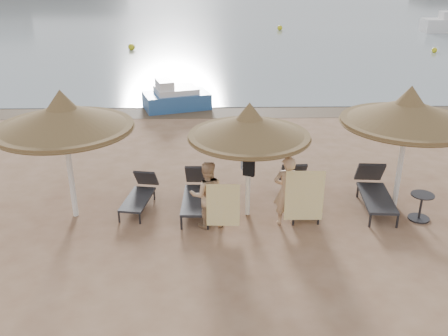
# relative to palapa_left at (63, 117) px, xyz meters

# --- Properties ---
(ground) EXTENTS (160.00, 160.00, 0.00)m
(ground) POSITION_rel_palapa_left_xyz_m (3.43, -1.25, -2.41)
(ground) COLOR #9B755B
(ground) RESTS_ON ground
(wet_sand_strip) EXTENTS (200.00, 1.60, 0.01)m
(wet_sand_strip) POSITION_rel_palapa_left_xyz_m (3.43, 8.15, -2.40)
(wet_sand_strip) COLOR brown
(wet_sand_strip) RESTS_ON ground
(palapa_left) EXTENTS (3.05, 3.05, 3.02)m
(palapa_left) POSITION_rel_palapa_left_xyz_m (0.00, 0.00, 0.00)
(palapa_left) COLOR white
(palapa_left) RESTS_ON ground
(palapa_center) EXTENTS (2.75, 2.75, 2.72)m
(palapa_center) POSITION_rel_palapa_left_xyz_m (4.03, -0.02, -0.24)
(palapa_center) COLOR white
(palapa_center) RESTS_ON ground
(palapa_right) EXTENTS (3.02, 3.02, 3.00)m
(palapa_right) POSITION_rel_palapa_left_xyz_m (7.63, 0.28, -0.02)
(palapa_right) COLOR white
(palapa_right) RESTS_ON ground
(lounger_far_left) EXTENTS (0.80, 1.70, 0.73)m
(lounger_far_left) POSITION_rel_palapa_left_xyz_m (1.46, 0.48, -2.08)
(lounger_far_left) COLOR #28282C
(lounger_far_left) RESTS_ON ground
(lounger_near_left) EXTENTS (0.71, 1.98, 0.88)m
(lounger_near_left) POSITION_rel_palapa_left_xyz_m (2.85, 0.35, -2.01)
(lounger_near_left) COLOR #28282C
(lounger_near_left) RESTS_ON ground
(lounger_near_right) EXTENTS (0.71, 1.94, 0.86)m
(lounger_near_right) POSITION_rel_palapa_left_xyz_m (5.28, 0.48, -2.02)
(lounger_near_right) COLOR #28282C
(lounger_near_right) RESTS_ON ground
(lounger_far_right) EXTENTS (0.83, 2.05, 0.90)m
(lounger_far_right) POSITION_rel_palapa_left_xyz_m (7.13, 0.37, -2.00)
(lounger_far_right) COLOR #28282C
(lounger_far_right) RESTS_ON ground
(side_table) EXTENTS (0.53, 0.53, 0.64)m
(side_table) POSITION_rel_palapa_left_xyz_m (7.99, -0.34, -2.11)
(side_table) COLOR #28282C
(side_table) RESTS_ON ground
(person_left) EXTENTS (0.90, 0.65, 1.81)m
(person_left) POSITION_rel_palapa_left_xyz_m (3.09, -0.54, -1.50)
(person_left) COLOR tan
(person_left) RESTS_ON ground
(person_right) EXTENTS (0.90, 0.60, 1.91)m
(person_right) POSITION_rel_palapa_left_xyz_m (4.87, -0.48, -1.45)
(person_right) COLOR tan
(person_right) RESTS_ON ground
(towel_left) EXTENTS (0.72, 0.05, 1.01)m
(towel_left) POSITION_rel_palapa_left_xyz_m (3.44, -0.89, -1.71)
(towel_left) COLOR yellow
(towel_left) RESTS_ON ground
(towel_right) EXTENTS (0.85, 0.03, 1.19)m
(towel_right) POSITION_rel_palapa_left_xyz_m (5.22, -0.73, -1.59)
(towel_right) COLOR yellow
(towel_right) RESTS_ON ground
(bag_patterned) EXTENTS (0.32, 0.22, 0.39)m
(bag_patterned) POSITION_rel_palapa_left_xyz_m (4.03, 0.16, -1.12)
(bag_patterned) COLOR silver
(bag_patterned) RESTS_ON ground
(bag_dark) EXTENTS (0.27, 0.19, 0.37)m
(bag_dark) POSITION_rel_palapa_left_xyz_m (4.03, -0.18, -1.15)
(bag_dark) COLOR black
(bag_dark) RESTS_ON ground
(pedal_boat) EXTENTS (2.82, 2.15, 1.16)m
(pedal_boat) POSITION_rel_palapa_left_xyz_m (1.76, 8.75, -1.98)
(pedal_boat) COLOR #2D5A9A
(pedal_boat) RESTS_ON ground
(buoy_left) EXTENTS (0.41, 0.41, 0.41)m
(buoy_left) POSITION_rel_palapa_left_xyz_m (-1.88, 21.51, -2.20)
(buoy_left) COLOR yellow
(buoy_left) RESTS_ON ground
(buoy_mid) EXTENTS (0.40, 0.40, 0.40)m
(buoy_mid) POSITION_rel_palapa_left_xyz_m (8.53, 29.96, -2.21)
(buoy_mid) COLOR yellow
(buoy_mid) RESTS_ON ground
(buoy_right) EXTENTS (0.32, 0.32, 0.32)m
(buoy_right) POSITION_rel_palapa_left_xyz_m (16.84, 20.26, -2.24)
(buoy_right) COLOR yellow
(buoy_right) RESTS_ON ground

